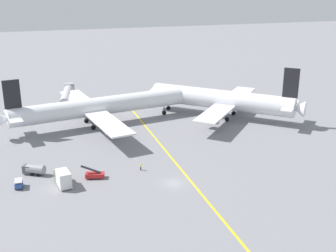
{
  "coord_description": "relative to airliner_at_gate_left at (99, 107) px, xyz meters",
  "views": [
    {
      "loc": [
        -26.2,
        -78.83,
        41.16
      ],
      "look_at": [
        6.61,
        25.02,
        4.0
      ],
      "focal_mm": 46.42,
      "sensor_mm": 36.0,
      "label": 1
    }
  ],
  "objects": [
    {
      "name": "airliner_being_pushed",
      "position": [
        37.5,
        -3.98,
        0.02
      ],
      "size": [
        41.28,
        38.98,
        17.16
      ],
      "color": "silver",
      "rests_on": "ground"
    },
    {
      "name": "ground_plane",
      "position": [
        8.73,
        -43.52,
        -5.53
      ],
      "size": [
        600.0,
        600.0,
        0.0
      ],
      "primitive_type": "plane",
      "color": "gray"
    },
    {
      "name": "ground_crew_marshaller_foreground",
      "position": [
        3.67,
        -34.99,
        -4.67
      ],
      "size": [
        0.37,
        0.46,
        1.66
      ],
      "color": "black",
      "rests_on": "ground"
    },
    {
      "name": "gse_belt_loader_portside",
      "position": [
        -6.89,
        -36.0,
        -4.7
      ],
      "size": [
        5.07,
        2.73,
        3.02
      ],
      "color": "red",
      "rests_on": "ground"
    },
    {
      "name": "gse_baggage_cart_near_cluster",
      "position": [
        -22.52,
        -35.78,
        -4.67
      ],
      "size": [
        1.69,
        2.8,
        1.71
      ],
      "color": "#2D5199",
      "rests_on": "ground"
    },
    {
      "name": "airliner_at_gate_left",
      "position": [
        0.0,
        0.0,
        0.0
      ],
      "size": [
        57.41,
        50.18,
        16.0
      ],
      "color": "white",
      "rests_on": "ground"
    },
    {
      "name": "taxiway_stripe",
      "position": [
        12.49,
        -33.52,
        -5.52
      ],
      "size": [
        0.9,
        120.0,
        0.01
      ],
      "primitive_type": "cube",
      "rotation": [
        0.0,
        0.0,
        0.0
      ],
      "color": "yellow",
      "rests_on": "ground"
    },
    {
      "name": "gse_fuel_bowser_stubby",
      "position": [
        -19.39,
        -30.18,
        -4.2
      ],
      "size": [
        5.17,
        4.13,
        2.4
      ],
      "color": "gray",
      "rests_on": "ground"
    },
    {
      "name": "pushback_tug",
      "position": [
        15.37,
        16.29,
        -4.33
      ],
      "size": [
        7.58,
        7.07,
        2.84
      ],
      "color": "white",
      "rests_on": "ground"
    },
    {
      "name": "gse_catering_truck_tall",
      "position": [
        -13.69,
        -37.56,
        -3.77
      ],
      "size": [
        3.35,
        6.16,
        3.5
      ],
      "color": "#666B4C",
      "rests_on": "ground"
    },
    {
      "name": "jet_bridge",
      "position": [
        -6.99,
        24.45,
        -1.59
      ],
      "size": [
        6.75,
        21.9,
        5.71
      ],
      "color": "#B7B7BC",
      "rests_on": "ground"
    }
  ]
}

